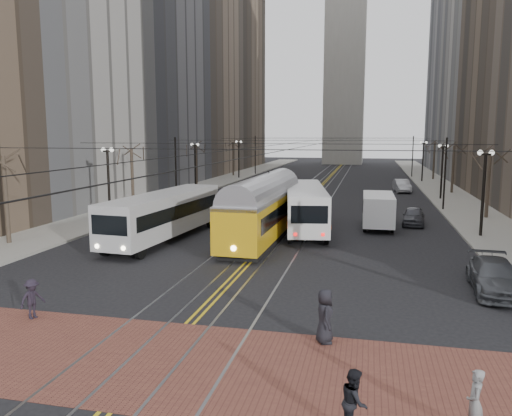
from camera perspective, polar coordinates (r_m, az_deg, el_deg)
The scene contains 25 objects.
ground at distance 19.80m, azimuth -6.62°, elevation -12.04°, with size 260.00×260.00×0.00m, color black.
sidewalk_left at distance 66.34m, azimuth -5.93°, elevation 2.50°, with size 5.00×140.00×0.15m, color gray.
sidewalk_right at distance 63.44m, azimuth 20.69°, elevation 1.73°, with size 5.00×140.00×0.15m, color gray.
crosswalk_band at distance 16.38m, azimuth -11.48°, elevation -16.67°, with size 25.00×6.00×0.01m, color brown.
streetcar_rails at distance 63.16m, azimuth 7.08°, elevation 2.12°, with size 4.80×130.00×0.02m, color gray.
centre_lines at distance 63.15m, azimuth 7.08°, elevation 2.12°, with size 0.42×130.00×0.01m, color gold.
building_left_mid at distance 71.68m, azimuth -14.19°, elevation 16.30°, with size 16.00×20.00×34.00m, color slate.
building_left_midfar at distance 92.04m, azimuth -9.58°, elevation 20.32°, with size 20.00×20.00×52.00m, color gray.
building_left_far at distance 109.02m, azimuth -4.35°, elevation 15.33°, with size 16.00×20.00×40.00m, color brown.
building_right_far at distance 106.04m, azimuth 24.04°, elevation 14.84°, with size 16.00×20.00×40.00m, color slate.
clock_tower at distance 123.10m, azimuth 10.32°, elevation 21.98°, with size 12.00×12.00×66.00m.
lamp_posts at distance 46.82m, azimuth 5.11°, elevation 3.39°, with size 27.60×57.20×5.60m.
street_trees at distance 53.24m, azimuth 6.06°, elevation 3.98°, with size 31.68×53.28×5.60m.
trolley_wires at distance 52.76m, azimuth 6.02°, elevation 5.00°, with size 25.96×120.00×6.60m.
transit_bus at distance 33.17m, azimuth -10.43°, elevation -1.00°, with size 2.57×12.35×3.09m, color #B9B9B9.
streetcar at distance 33.07m, azimuth 0.86°, elevation -0.72°, with size 2.58×13.92×3.28m, color gold.
rear_bus at distance 36.26m, azimuth 5.62°, elevation -0.06°, with size 2.61×12.01×3.13m, color silver.
cargo_van at distance 37.89m, azimuth 13.78°, elevation -0.38°, with size 2.18×5.67×2.51m, color silver.
sedan_grey at distance 40.10m, azimuth 17.56°, elevation -0.88°, with size 1.60×3.98×1.36m, color #46484F.
sedan_silver at distance 62.38m, azimuth 16.32°, elevation 2.46°, with size 1.60×4.59×1.51m, color #ADAEB5.
sedan_parked at distance 24.48m, azimuth 25.63°, elevation -7.08°, with size 1.99×4.89×1.42m, color #44474C.
pedestrian_a at distance 17.10m, azimuth 7.86°, elevation -12.11°, with size 0.90×0.58×1.84m, color black.
pedestrian_b at distance 13.26m, azimuth 23.74°, elevation -19.71°, with size 0.58×0.38×1.60m, color gray.
pedestrian_c at distance 12.55m, azimuth 11.17°, elevation -20.87°, with size 0.77×0.60×1.57m, color black.
pedestrian_d at distance 20.85m, azimuth -24.21°, elevation -9.45°, with size 0.98×0.56×1.52m, color black.
Camera 1 is at (6.27, -17.46, 6.92)m, focal length 35.00 mm.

